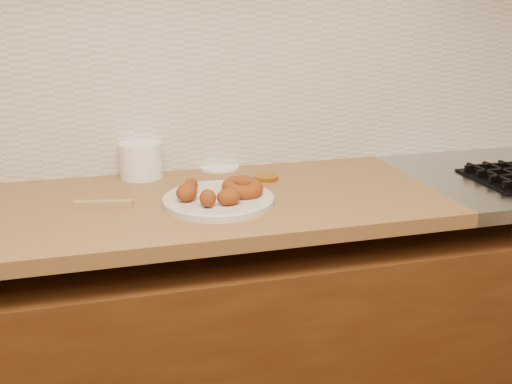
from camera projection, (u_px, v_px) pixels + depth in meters
The scene contains 11 objects.
wall_back at pixel (236, 27), 1.71m from camera, with size 4.00×0.02×2.70m, color #C1B190.
base_cabinet at pixel (261, 344), 1.73m from camera, with size 3.60×0.60×0.77m, color #573115.
butcher_block at pixel (22, 219), 1.41m from camera, with size 2.30×0.62×0.04m, color brown.
backsplash at pixel (237, 76), 1.74m from camera, with size 3.60×0.02×0.60m, color beige.
donut_plate at pixel (219, 200), 1.47m from camera, with size 0.30×0.30×0.02m, color beige.
ring_donut at pixel (242, 187), 1.49m from camera, with size 0.12×0.12×0.04m, color brown.
fried_dough_chunks at pixel (204, 194), 1.42m from camera, with size 0.17×0.17×0.05m.
plastic_tub at pixel (141, 160), 1.69m from camera, with size 0.13×0.13×0.11m, color white.
tub_lid at pixel (219, 167), 1.80m from camera, with size 0.13×0.13×0.01m, color white.
brass_jar_lid at pixel (266, 177), 1.68m from camera, with size 0.08×0.08×0.01m, color #BB771A.
wooden_utensil at pixel (103, 203), 1.46m from camera, with size 0.16×0.02×0.01m, color #9B7D52.
Camera 1 is at (-0.39, 0.26, 1.40)m, focal length 38.00 mm.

